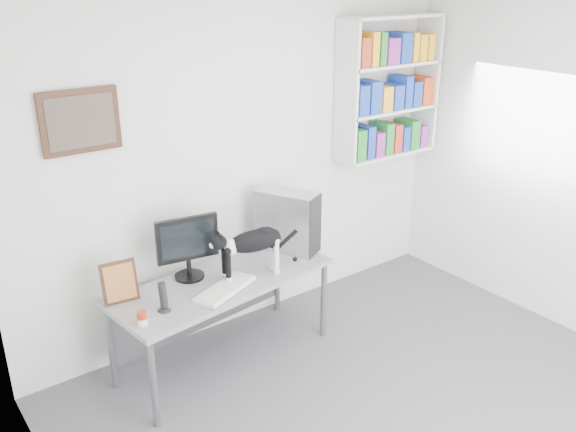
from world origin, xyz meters
The scene contains 11 objects.
room centered at (0.00, 0.00, 1.35)m, with size 4.01×4.01×2.70m.
bookshelf centered at (1.40, 1.85, 1.85)m, with size 1.03×0.28×1.24m, color silver.
wall_art centered at (-1.30, 1.97, 1.90)m, with size 0.52×0.04×0.42m, color #3F2314.
desk centered at (-0.55, 1.53, 0.35)m, with size 1.68×0.65×0.70m, color gray.
monitor centered at (-0.73, 1.70, 0.94)m, with size 0.46×0.22×0.49m, color black.
keyboard centered at (-0.63, 1.36, 0.72)m, with size 0.50×0.19×0.04m, color silver.
pc_tower centered at (0.14, 1.66, 0.95)m, with size 0.22×0.50×0.50m, color #A4A4A8.
speaker centered at (-1.10, 1.37, 0.81)m, with size 0.09×0.09×0.21m, color black.
leaning_print centered at (-1.27, 1.67, 0.85)m, with size 0.24×0.10×0.30m, color #3F2314.
soup_can centered at (-1.29, 1.29, 0.75)m, with size 0.07×0.07×0.10m, color #B7270F.
cat centered at (-0.35, 1.43, 0.89)m, with size 0.62×0.17×0.38m, color black, non-canonical shape.
Camera 1 is at (-2.55, -1.95, 2.80)m, focal length 38.00 mm.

